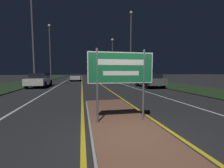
# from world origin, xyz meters

# --- Properties ---
(ground_plane) EXTENTS (160.00, 160.00, 0.00)m
(ground_plane) POSITION_xyz_m (0.00, 0.00, 0.00)
(ground_plane) COLOR #232326
(median_island) EXTENTS (2.13, 7.63, 0.10)m
(median_island) POSITION_xyz_m (0.00, 1.07, 0.04)
(median_island) COLOR #999993
(median_island) RESTS_ON ground_plane
(verge_left) EXTENTS (5.00, 100.00, 0.08)m
(verge_left) POSITION_xyz_m (-9.50, 20.00, 0.04)
(verge_left) COLOR #1E3319
(verge_left) RESTS_ON ground_plane
(verge_right) EXTENTS (5.00, 100.00, 0.08)m
(verge_right) POSITION_xyz_m (9.50, 20.00, 0.04)
(verge_right) COLOR #1E3319
(verge_right) RESTS_ON ground_plane
(centre_line_yellow_left) EXTENTS (0.12, 70.00, 0.01)m
(centre_line_yellow_left) POSITION_xyz_m (-1.26, 25.00, 0.00)
(centre_line_yellow_left) COLOR gold
(centre_line_yellow_left) RESTS_ON ground_plane
(centre_line_yellow_right) EXTENTS (0.12, 70.00, 0.01)m
(centre_line_yellow_right) POSITION_xyz_m (1.26, 25.00, 0.00)
(centre_line_yellow_right) COLOR gold
(centre_line_yellow_right) RESTS_ON ground_plane
(lane_line_white_left) EXTENTS (0.12, 70.00, 0.01)m
(lane_line_white_left) POSITION_xyz_m (-4.20, 25.00, 0.00)
(lane_line_white_left) COLOR silver
(lane_line_white_left) RESTS_ON ground_plane
(lane_line_white_right) EXTENTS (0.12, 70.00, 0.01)m
(lane_line_white_right) POSITION_xyz_m (4.20, 25.00, 0.00)
(lane_line_white_right) COLOR silver
(lane_line_white_right) RESTS_ON ground_plane
(edge_line_white_left) EXTENTS (0.10, 70.00, 0.01)m
(edge_line_white_left) POSITION_xyz_m (-7.20, 25.00, 0.00)
(edge_line_white_left) COLOR silver
(edge_line_white_left) RESTS_ON ground_plane
(edge_line_white_right) EXTENTS (0.10, 70.00, 0.01)m
(edge_line_white_right) POSITION_xyz_m (7.20, 25.00, 0.00)
(edge_line_white_right) COLOR silver
(edge_line_white_right) RESTS_ON ground_plane
(highway_sign) EXTENTS (2.17, 0.07, 2.37)m
(highway_sign) POSITION_xyz_m (0.00, 1.07, 1.77)
(highway_sign) COLOR #56565B
(highway_sign) RESTS_ON median_island
(streetlight_left_near) EXTENTS (0.59, 0.59, 10.65)m
(streetlight_left_near) POSITION_xyz_m (-6.17, 13.53, 7.11)
(streetlight_left_near) COLOR #56565B
(streetlight_left_near) RESTS_ON ground_plane
(streetlight_left_far) EXTENTS (0.47, 0.47, 9.75)m
(streetlight_left_far) POSITION_xyz_m (-6.54, 24.13, 5.89)
(streetlight_left_far) COLOR #56565B
(streetlight_left_far) RESTS_ON ground_plane
(streetlight_right_near) EXTENTS (0.47, 0.47, 10.80)m
(streetlight_right_near) POSITION_xyz_m (6.18, 18.63, 6.46)
(streetlight_right_near) COLOR #56565B
(streetlight_right_near) RESTS_ON ground_plane
(streetlight_right_far) EXTENTS (0.64, 0.64, 9.76)m
(streetlight_right_far) POSITION_xyz_m (6.22, 32.85, 6.87)
(streetlight_right_far) COLOR #56565B
(streetlight_right_far) RESTS_ON ground_plane
(car_receding_0) EXTENTS (2.02, 4.39, 1.49)m
(car_receding_0) POSITION_xyz_m (6.09, 11.72, 0.80)
(car_receding_0) COLOR #4C514C
(car_receding_0) RESTS_ON ground_plane
(car_receding_1) EXTENTS (1.88, 4.45, 1.38)m
(car_receding_1) POSITION_xyz_m (5.88, 20.96, 0.74)
(car_receding_1) COLOR silver
(car_receding_1) RESTS_ON ground_plane
(car_approaching_0) EXTENTS (2.01, 4.72, 1.54)m
(car_approaching_0) POSITION_xyz_m (-5.92, 14.42, 0.81)
(car_approaching_0) COLOR silver
(car_approaching_0) RESTS_ON ground_plane
(car_approaching_1) EXTENTS (1.86, 4.32, 1.43)m
(car_approaching_1) POSITION_xyz_m (-2.36, 24.79, 0.76)
(car_approaching_1) COLOR #B7B7BC
(car_approaching_1) RESTS_ON ground_plane
(warning_sign) EXTENTS (0.60, 0.06, 2.31)m
(warning_sign) POSITION_xyz_m (9.61, 19.98, 1.47)
(warning_sign) COLOR #56565B
(warning_sign) RESTS_ON verge_right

